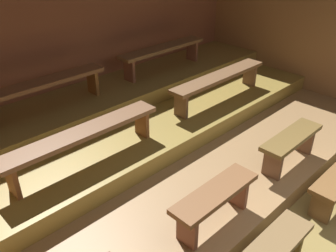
{
  "coord_description": "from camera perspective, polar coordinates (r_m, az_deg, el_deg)",
  "views": [
    {
      "loc": [
        -2.85,
        -0.15,
        2.78
      ],
      "look_at": [
        -0.07,
        2.68,
        0.54
      ],
      "focal_mm": 37.68,
      "sensor_mm": 36.0,
      "label": 1
    }
  ],
  "objects": [
    {
      "name": "ground",
      "position": [
        4.66,
        4.55,
        -7.92
      ],
      "size": [
        6.89,
        5.26,
        0.08
      ],
      "primitive_type": "cube",
      "color": "olive"
    },
    {
      "name": "bench_lower_right",
      "position": [
        4.48,
        19.29,
        -2.46
      ],
      "size": [
        1.01,
        0.28,
        0.4
      ],
      "color": "brown",
      "rests_on": "platform_lower"
    },
    {
      "name": "bench_middle_right",
      "position": [
        5.42,
        8.3,
        7.52
      ],
      "size": [
        1.9,
        0.28,
        0.4
      ],
      "color": "brown",
      "rests_on": "platform_middle"
    },
    {
      "name": "platform_upper",
      "position": [
        5.44,
        -8.72,
        5.11
      ],
      "size": [
        6.09,
        1.06,
        0.23
      ],
      "primitive_type": "cube",
      "color": "olive",
      "rests_on": "platform_middle"
    },
    {
      "name": "platform_lower",
      "position": [
        4.86,
        0.02,
        -3.84
      ],
      "size": [
        6.09,
        3.42,
        0.23
      ],
      "primitive_type": "cube",
      "color": "#9C764B",
      "rests_on": "ground"
    },
    {
      "name": "bench_lower_left",
      "position": [
        3.45,
        7.6,
        -11.54
      ],
      "size": [
        1.01,
        0.28,
        0.4
      ],
      "color": "brown",
      "rests_on": "platform_lower"
    },
    {
      "name": "bench_upper_right",
      "position": [
        5.93,
        -0.81,
        12.06
      ],
      "size": [
        1.68,
        0.28,
        0.4
      ],
      "color": "brown",
      "rests_on": "platform_upper"
    },
    {
      "name": "bench_upper_left",
      "position": [
        4.81,
        -19.41,
        6.13
      ],
      "size": [
        1.68,
        0.28,
        0.4
      ],
      "color": "brown",
      "rests_on": "platform_upper"
    },
    {
      "name": "wall_back",
      "position": [
        5.68,
        -12.65,
        12.25
      ],
      "size": [
        6.89,
        0.06,
        2.34
      ],
      "primitive_type": "cube",
      "color": "#99583C",
      "rests_on": "ground"
    },
    {
      "name": "platform_middle",
      "position": [
        5.17,
        -5.1,
        1.16
      ],
      "size": [
        6.09,
        2.1,
        0.23
      ],
      "primitive_type": "cube",
      "color": "olive",
      "rests_on": "platform_lower"
    },
    {
      "name": "bench_middle_left",
      "position": [
        3.97,
        -13.48,
        -1.57
      ],
      "size": [
        1.9,
        0.28,
        0.4
      ],
      "color": "brown",
      "rests_on": "platform_middle"
    },
    {
      "name": "bench_floor_left",
      "position": [
        3.4,
        16.5,
        -18.89
      ],
      "size": [
        0.94,
        0.28,
        0.4
      ],
      "color": "brown",
      "rests_on": "ground"
    },
    {
      "name": "wall_right",
      "position": [
        6.58,
        23.55,
        12.89
      ],
      "size": [
        0.06,
        5.26,
        2.34
      ],
      "primitive_type": "cube",
      "color": "#99673C",
      "rests_on": "ground"
    }
  ]
}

